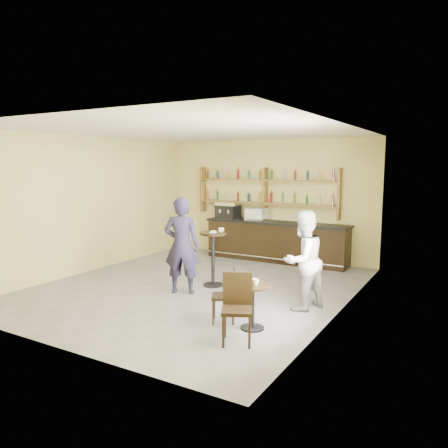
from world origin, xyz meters
The scene contains 23 objects.
floor centered at (0.00, 0.00, 0.00)m, with size 7.00×7.00×0.00m, color slate.
ceiling centered at (0.00, 0.00, 3.20)m, with size 7.00×7.00×0.00m, color white.
wall_back centered at (0.00, 3.50, 1.60)m, with size 7.00×7.00×0.00m, color #DFD57E.
wall_front centered at (0.00, -3.50, 1.60)m, with size 7.00×7.00×0.00m, color #DFD57E.
wall_left centered at (-3.00, 0.00, 1.60)m, with size 7.00×7.00×0.00m, color #DFD57E.
wall_right centered at (3.00, 0.00, 1.60)m, with size 7.00×7.00×0.00m, color #DFD57E.
window_pane centered at (2.99, -1.20, 1.70)m, with size 2.00×2.00×0.00m, color white.
window_frame centered at (2.99, -1.20, 1.70)m, with size 0.04×1.70×2.10m, color black, non-canonical shape.
shelf_unit centered at (0.00, 3.37, 1.81)m, with size 4.00×0.26×1.40m, color brown, non-canonical shape.
liquor_bottles centered at (0.00, 3.37, 1.98)m, with size 3.68×0.10×1.00m, color #8C5919, non-canonical shape.
bar_counter centered at (0.43, 3.15, 0.52)m, with size 3.88×0.76×1.05m, color black, non-canonical shape.
espresso_machine centered at (-1.04, 3.15, 1.27)m, with size 0.63×0.40×0.45m, color black, non-canonical shape.
pastry_case centered at (-0.15, 3.15, 1.21)m, with size 0.53×0.43×0.32m, color silver, non-canonical shape.
pedestal_table centered at (0.24, 0.28, 0.57)m, with size 0.55×0.55×1.14m, color black, non-canonical shape.
napkin centered at (0.24, 0.28, 1.14)m, with size 0.15×0.15×0.00m, color white.
donut centered at (0.25, 0.27, 1.16)m, with size 0.11×0.11×0.04m, color gold.
cup_pedestal centered at (0.38, 0.38, 1.19)m, with size 0.12×0.12×0.10m, color white.
man_main centered at (-0.03, -0.47, 0.96)m, with size 0.70×0.46×1.92m, color black.
cafe_table centered at (2.05, -1.49, 0.35)m, with size 0.56×0.56×0.71m, color black, non-canonical shape.
cup_cafe centered at (2.10, -1.49, 0.76)m, with size 0.10×0.10×0.09m, color white.
chair_west centered at (1.50, -1.44, 0.43)m, with size 0.37×0.37×0.86m, color black, non-canonical shape.
chair_south centered at (2.10, -2.09, 0.50)m, with size 0.43×0.43×0.99m, color black, non-canonical shape.
patron_second centered at (2.38, -0.20, 0.88)m, with size 0.85×0.66×1.75m, color #9C9BA0.
Camera 1 is at (4.94, -7.35, 2.55)m, focal length 35.00 mm.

